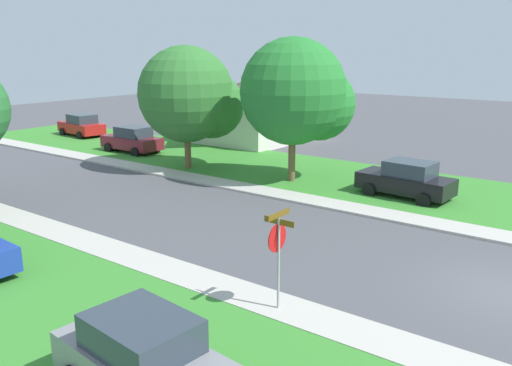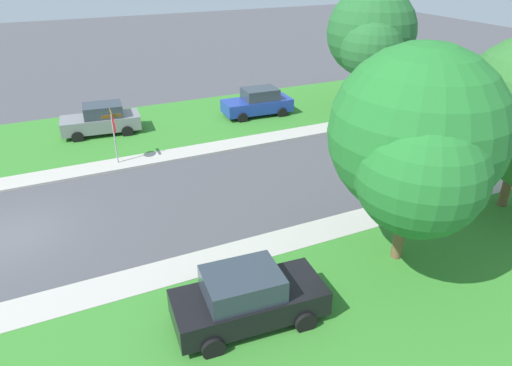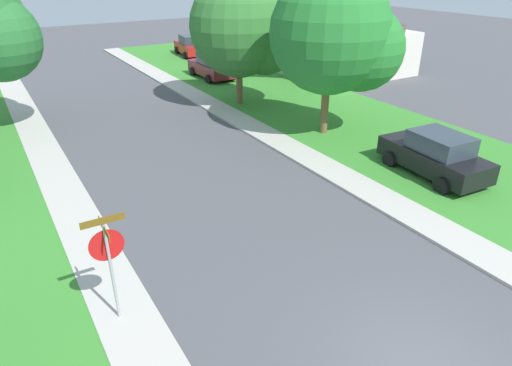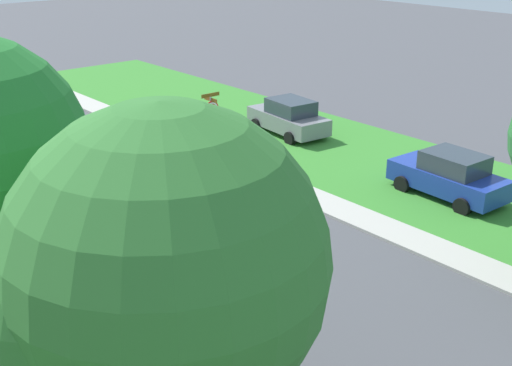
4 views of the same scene
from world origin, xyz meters
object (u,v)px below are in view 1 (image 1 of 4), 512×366
car_maroon_behind_trees (132,140)px  car_black_far_down_street (406,180)px  car_red_near_corner (82,125)px  tree_sidewalk_far (193,97)px  car_grey_kerbside_mid (147,361)px  house_right_setback (253,108)px  stop_sign_far_corner (278,244)px  tree_sidewalk_mid (300,95)px

car_maroon_behind_trees → car_black_far_down_street: (0.13, -18.69, 0.00)m
car_red_near_corner → tree_sidewalk_far: 15.67m
car_grey_kerbside_mid → tree_sidewalk_far: bearing=40.3°
car_grey_kerbside_mid → house_right_setback: house_right_setback is taller
stop_sign_far_corner → car_grey_kerbside_mid: 4.68m
car_maroon_behind_trees → tree_sidewalk_far: tree_sidewalk_far is taller
car_grey_kerbside_mid → house_right_setback: (25.99, 16.75, 1.50)m
car_maroon_behind_trees → car_red_near_corner: 8.63m
tree_sidewalk_mid → house_right_setback: 13.44m
car_red_near_corner → tree_sidewalk_mid: bearing=-96.1°
car_maroon_behind_trees → car_red_near_corner: same height
car_grey_kerbside_mid → car_maroon_behind_trees: bearing=49.7°
car_black_far_down_street → stop_sign_far_corner: bearing=-173.8°
stop_sign_far_corner → car_grey_kerbside_mid: size_ratio=0.62×
car_red_near_corner → car_grey_kerbside_mid: bearing=-124.0°
car_grey_kerbside_mid → tree_sidewalk_far: (15.91, 13.47, 3.23)m
car_grey_kerbside_mid → car_red_near_corner: bearing=56.0°
tree_sidewalk_far → tree_sidewalk_mid: bearing=-81.3°
car_grey_kerbside_mid → car_red_near_corner: (19.19, 28.45, 0.00)m
car_maroon_behind_trees → tree_sidewalk_mid: 13.50m
house_right_setback → stop_sign_far_corner: bearing=-142.0°
tree_sidewalk_far → house_right_setback: 10.74m
car_black_far_down_street → house_right_setback: bearing=60.2°
car_grey_kerbside_mid → car_black_far_down_street: bearing=4.7°
car_maroon_behind_trees → house_right_setback: house_right_setback is taller
car_red_near_corner → house_right_setback: 13.62m
stop_sign_far_corner → tree_sidewalk_mid: bearing=29.8°
stop_sign_far_corner → tree_sidewalk_mid: size_ratio=0.38×
car_maroon_behind_trees → car_red_near_corner: (2.13, 8.37, 0.00)m
car_red_near_corner → car_black_far_down_street: bearing=-94.2°
car_maroon_behind_trees → tree_sidewalk_mid: (-0.16, -13.00, 3.62)m
stop_sign_far_corner → car_black_far_down_street: 12.72m
car_black_far_down_street → car_grey_kerbside_mid: bearing=-175.3°
car_maroon_behind_trees → car_grey_kerbside_mid: (-17.05, -20.08, 0.00)m
car_maroon_behind_trees → house_right_setback: size_ratio=0.48×
car_black_far_down_street → house_right_setback: house_right_setback is taller
car_black_far_down_street → tree_sidewalk_far: size_ratio=0.64×
stop_sign_far_corner → car_maroon_behind_trees: bearing=58.1°
stop_sign_far_corner → tree_sidewalk_mid: tree_sidewalk_mid is taller
stop_sign_far_corner → tree_sidewalk_far: 17.72m
car_red_near_corner → car_maroon_behind_trees: bearing=-104.3°
car_red_near_corner → tree_sidewalk_mid: size_ratio=0.61×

